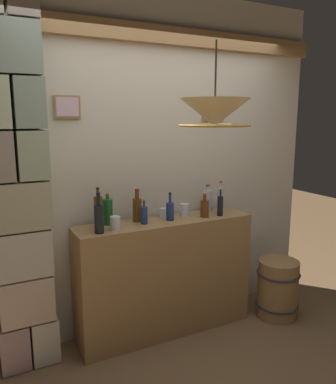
# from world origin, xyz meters

# --- Properties ---
(panelled_rear_partition) EXTENTS (3.26, 0.15, 2.85)m
(panelled_rear_partition) POSITION_xyz_m (0.00, 1.10, 1.49)
(panelled_rear_partition) COLOR beige
(panelled_rear_partition) RESTS_ON ground
(stone_pillar) EXTENTS (0.41, 0.33, 2.78)m
(stone_pillar) POSITION_xyz_m (-1.11, 0.95, 1.40)
(stone_pillar) COLOR gray
(stone_pillar) RESTS_ON ground
(bar_shelf_unit) EXTENTS (1.52, 0.35, 0.99)m
(bar_shelf_unit) POSITION_xyz_m (0.00, 0.84, 0.49)
(bar_shelf_unit) COLOR #9E7547
(bar_shelf_unit) RESTS_ON ground
(liquor_bottle_vermouth) EXTENTS (0.08, 0.08, 0.26)m
(liquor_bottle_vermouth) POSITION_xyz_m (-0.46, 0.95, 1.10)
(liquor_bottle_vermouth) COLOR #1B5621
(liquor_bottle_vermouth) RESTS_ON bar_shelf_unit
(liquor_bottle_gin) EXTENTS (0.05, 0.05, 0.24)m
(liquor_bottle_gin) POSITION_xyz_m (0.50, 0.77, 1.08)
(liquor_bottle_gin) COLOR black
(liquor_bottle_gin) RESTS_ON bar_shelf_unit
(liquor_bottle_rye) EXTENTS (0.06, 0.06, 0.32)m
(liquor_bottle_rye) POSITION_xyz_m (-0.56, 0.87, 1.12)
(liquor_bottle_rye) COLOR brown
(liquor_bottle_rye) RESTS_ON bar_shelf_unit
(liquor_bottle_vodka) EXTENTS (0.07, 0.07, 0.21)m
(liquor_bottle_vodka) POSITION_xyz_m (0.35, 0.80, 1.07)
(liquor_bottle_vodka) COLOR brown
(liquor_bottle_vodka) RESTS_ON bar_shelf_unit
(liquor_bottle_scotch) EXTENTS (0.06, 0.06, 0.20)m
(liquor_bottle_scotch) POSITION_xyz_m (-0.20, 0.83, 1.06)
(liquor_bottle_scotch) COLOR navy
(liquor_bottle_scotch) RESTS_ON bar_shelf_unit
(liquor_bottle_bourbon) EXTENTS (0.07, 0.07, 0.31)m
(liquor_bottle_bourbon) POSITION_xyz_m (-0.59, 0.76, 1.10)
(liquor_bottle_bourbon) COLOR black
(liquor_bottle_bourbon) RESTS_ON bar_shelf_unit
(liquor_bottle_brandy) EXTENTS (0.08, 0.08, 0.24)m
(liquor_bottle_brandy) POSITION_xyz_m (0.49, 0.96, 1.09)
(liquor_bottle_brandy) COLOR silver
(liquor_bottle_brandy) RESTS_ON bar_shelf_unit
(liquor_bottle_whiskey) EXTENTS (0.07, 0.07, 0.23)m
(liquor_bottle_whiskey) POSITION_xyz_m (0.04, 0.84, 1.07)
(liquor_bottle_whiskey) COLOR navy
(liquor_bottle_whiskey) RESTS_ON bar_shelf_unit
(liquor_bottle_mezcal) EXTENTS (0.06, 0.06, 0.29)m
(liquor_bottle_mezcal) POSITION_xyz_m (0.55, 0.85, 1.11)
(liquor_bottle_mezcal) COLOR #B3C0BD
(liquor_bottle_mezcal) RESTS_ON bar_shelf_unit
(liquor_bottle_rum) EXTENTS (0.07, 0.07, 0.27)m
(liquor_bottle_rum) POSITION_xyz_m (-0.21, 0.93, 1.10)
(liquor_bottle_rum) COLOR #5C3A14
(liquor_bottle_rum) RESTS_ON bar_shelf_unit
(glass_tumbler_rocks) EXTENTS (0.08, 0.08, 0.11)m
(glass_tumbler_rocks) POSITION_xyz_m (-0.46, 0.77, 1.04)
(glass_tumbler_rocks) COLOR silver
(glass_tumbler_rocks) RESTS_ON bar_shelf_unit
(glass_tumbler_highball) EXTENTS (0.07, 0.07, 0.07)m
(glass_tumbler_highball) POSITION_xyz_m (0.04, 0.97, 1.03)
(glass_tumbler_highball) COLOR silver
(glass_tumbler_highball) RESTS_ON bar_shelf_unit
(glass_tumbler_shot) EXTENTS (0.08, 0.08, 0.11)m
(glass_tumbler_shot) POSITION_xyz_m (0.22, 0.91, 1.04)
(glass_tumbler_shot) COLOR silver
(glass_tumbler_shot) RESTS_ON bar_shelf_unit
(pendant_lamp) EXTENTS (0.44, 0.44, 0.51)m
(pendant_lamp) POSITION_xyz_m (-0.03, 0.10, 1.85)
(pendant_lamp) COLOR beige
(wooden_barrel) EXTENTS (0.39, 0.39, 0.54)m
(wooden_barrel) POSITION_xyz_m (1.04, 0.59, 0.27)
(wooden_barrel) COLOR #9E7547
(wooden_barrel) RESTS_ON ground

